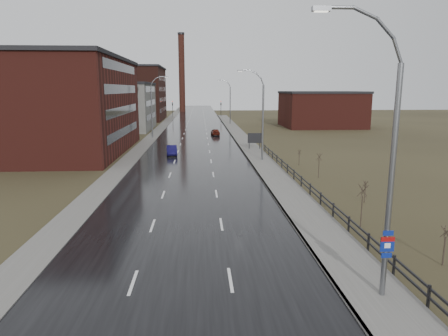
{
  "coord_description": "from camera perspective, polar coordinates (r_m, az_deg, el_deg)",
  "views": [
    {
      "loc": [
        0.93,
        -13.59,
        9.0
      ],
      "look_at": [
        2.76,
        16.64,
        3.0
      ],
      "focal_mm": 32.0,
      "sensor_mm": 36.0,
      "label": 1
    }
  ],
  "objects": [
    {
      "name": "car_far",
      "position": [
        78.96,
        -1.26,
        5.13
      ],
      "size": [
        1.85,
        3.95,
        1.31
      ],
      "primitive_type": "imported",
      "rotation": [
        0.0,
        0.0,
        3.22
      ],
      "color": "#49140C",
      "rests_on": "ground"
    },
    {
      "name": "building_right",
      "position": [
        100.12,
        13.74,
        8.17
      ],
      "size": [
        18.36,
        16.32,
        8.5
      ],
      "color": "#471914",
      "rests_on": "ground"
    },
    {
      "name": "shrub_b",
      "position": [
        23.79,
        28.99,
        -9.59
      ],
      "size": [
        0.5,
        0.53,
        2.12
      ],
      "color": "#382D23",
      "rests_on": "ground"
    },
    {
      "name": "traffic_light_right",
      "position": [
        133.85,
        -0.44,
        9.32
      ],
      "size": [
        0.58,
        2.73,
        5.3
      ],
      "color": "black",
      "rests_on": "ground"
    },
    {
      "name": "shrub_f",
      "position": [
        48.74,
        10.69,
        1.55
      ],
      "size": [
        0.45,
        0.47,
        1.86
      ],
      "color": "#382D23",
      "rests_on": "ground"
    },
    {
      "name": "traffic_light_left",
      "position": [
        133.96,
        -7.38,
        9.23
      ],
      "size": [
        0.58,
        2.73,
        5.3
      ],
      "color": "black",
      "rests_on": "ground"
    },
    {
      "name": "ground",
      "position": [
        16.33,
        -6.66,
        -22.32
      ],
      "size": [
        320.0,
        320.0,
        0.0
      ],
      "primitive_type": "plane",
      "color": "#2D2819",
      "rests_on": "ground"
    },
    {
      "name": "shrub_e",
      "position": [
        42.09,
        13.41,
        0.45
      ],
      "size": [
        0.61,
        0.64,
        2.58
      ],
      "color": "#382D23",
      "rests_on": "ground"
    },
    {
      "name": "sidewalk_left",
      "position": [
        74.7,
        -10.49,
        4.14
      ],
      "size": [
        2.4,
        260.0,
        0.12
      ],
      "primitive_type": "cube",
      "color": "#595651",
      "rests_on": "ground"
    },
    {
      "name": "warehouse_far",
      "position": [
        123.93,
        -14.84,
        10.26
      ],
      "size": [
        26.52,
        24.48,
        15.5
      ],
      "color": "#331611",
      "rests_on": "ground"
    },
    {
      "name": "sidewalk_right",
      "position": [
        50.0,
        5.41,
        0.89
      ],
      "size": [
        3.2,
        180.0,
        0.18
      ],
      "primitive_type": "cube",
      "color": "#595651",
      "rests_on": "ground"
    },
    {
      "name": "road",
      "position": [
        74.15,
        -4.17,
        4.22
      ],
      "size": [
        14.0,
        300.0,
        0.06
      ],
      "primitive_type": "cube",
      "color": "black",
      "rests_on": "ground"
    },
    {
      "name": "smokestack",
      "position": [
        163.87,
        -6.05,
        13.41
      ],
      "size": [
        2.7,
        2.7,
        30.7
      ],
      "color": "#331611",
      "rests_on": "ground"
    },
    {
      "name": "streetlight_right_mid",
      "position": [
        50.27,
        5.25,
        7.55
      ],
      "size": [
        3.36,
        0.28,
        11.35
      ],
      "color": "slate",
      "rests_on": "ground"
    },
    {
      "name": "warehouse_near",
      "position": [
        62.6,
        -24.22,
        8.18
      ],
      "size": [
        22.44,
        28.56,
        13.5
      ],
      "color": "#471914",
      "rests_on": "ground"
    },
    {
      "name": "curb_right",
      "position": [
        49.79,
        3.69,
        0.87
      ],
      "size": [
        0.16,
        180.0,
        0.18
      ],
      "primitive_type": "cube",
      "color": "slate",
      "rests_on": "ground"
    },
    {
      "name": "billboard",
      "position": [
        60.07,
        4.39,
        4.21
      ],
      "size": [
        2.08,
        0.17,
        2.56
      ],
      "color": "black",
      "rests_on": "ground"
    },
    {
      "name": "car_near",
      "position": [
        55.67,
        -7.48,
        2.49
      ],
      "size": [
        1.79,
        4.12,
        1.32
      ],
      "primitive_type": "imported",
      "rotation": [
        0.0,
        0.0,
        0.1
      ],
      "color": "#100C3E",
      "rests_on": "ground"
    },
    {
      "name": "warehouse_mid",
      "position": [
        93.6,
        -15.3,
        8.52
      ],
      "size": [
        16.32,
        20.4,
        10.5
      ],
      "color": "slate",
      "rests_on": "ground"
    },
    {
      "name": "streetlight_right_far",
      "position": [
        103.92,
        0.72,
        9.46
      ],
      "size": [
        3.36,
        0.28,
        11.35
      ],
      "color": "slate",
      "rests_on": "ground"
    },
    {
      "name": "shrub_c",
      "position": [
        27.86,
        19.11,
        -4.96
      ],
      "size": [
        0.68,
        0.72,
        2.89
      ],
      "color": "#382D23",
      "rests_on": "ground"
    },
    {
      "name": "guardrail",
      "position": [
        34.27,
        12.53,
        -3.06
      ],
      "size": [
        0.1,
        53.05,
        1.1
      ],
      "color": "black",
      "rests_on": "ground"
    },
    {
      "name": "shrub_d",
      "position": [
        34.06,
        19.51,
        -3.11
      ],
      "size": [
        0.43,
        0.46,
        1.8
      ],
      "color": "#382D23",
      "rests_on": "ground"
    },
    {
      "name": "streetlight_left",
      "position": [
        76.15,
        -10.09,
        8.65
      ],
      "size": [
        3.36,
        0.28,
        11.35
      ],
      "color": "slate",
      "rests_on": "ground"
    },
    {
      "name": "streetlight_main",
      "position": [
        17.57,
        22.02,
        0.75
      ],
      "size": [
        3.91,
        0.29,
        12.11
      ],
      "color": "slate",
      "rests_on": "ground"
    }
  ]
}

